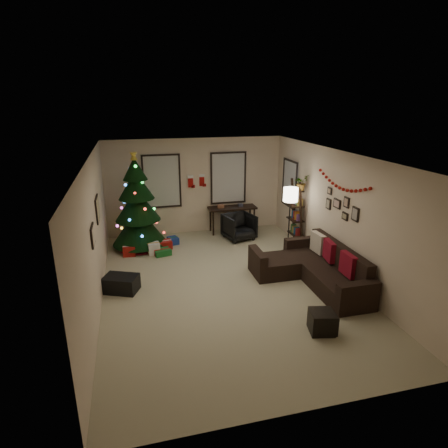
{
  "coord_description": "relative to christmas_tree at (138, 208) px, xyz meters",
  "views": [
    {
      "loc": [
        -1.78,
        -6.86,
        3.72
      ],
      "look_at": [
        0.1,
        0.6,
        1.15
      ],
      "focal_mm": 30.16,
      "sensor_mm": 36.0,
      "label": 1
    }
  ],
  "objects": [
    {
      "name": "christmas_tree",
      "position": [
        0.0,
        0.0,
        0.0
      ],
      "size": [
        1.38,
        1.38,
        2.57
      ],
      "rotation": [
        0.0,
        0.0,
        -0.38
      ],
      "color": "black",
      "rests_on": "floor"
    },
    {
      "name": "art_abstract",
      "position": [
        -0.81,
        -3.1,
        0.45
      ],
      "size": [
        0.04,
        0.45,
        0.35
      ],
      "color": "black",
      "rests_on": "wall_left"
    },
    {
      "name": "storage_bin",
      "position": [
        -0.47,
        -2.33,
        -0.9
      ],
      "size": [
        0.78,
        0.67,
        0.33
      ],
      "primitive_type": "cube",
      "rotation": [
        0.0,
        0.0,
        -0.41
      ],
      "color": "black",
      "rests_on": "floor"
    },
    {
      "name": "wall_front",
      "position": [
        1.67,
        -6.1,
        0.28
      ],
      "size": [
        5.0,
        0.0,
        5.0
      ],
      "primitive_type": "plane",
      "rotation": [
        -1.57,
        0.0,
        0.0
      ],
      "color": "beige",
      "rests_on": "floor"
    },
    {
      "name": "floor_lamp",
      "position": [
        3.62,
        -1.27,
        0.34
      ],
      "size": [
        0.35,
        0.35,
        1.68
      ],
      "rotation": [
        0.0,
        0.0,
        0.25
      ],
      "color": "black",
      "rests_on": "floor"
    },
    {
      "name": "ceiling",
      "position": [
        1.67,
        -2.6,
        1.63
      ],
      "size": [
        7.0,
        7.0,
        0.0
      ],
      "primitive_type": "plane",
      "rotation": [
        3.14,
        0.0,
        0.0
      ],
      "color": "white",
      "rests_on": "floor"
    },
    {
      "name": "art_map",
      "position": [
        -0.81,
        -1.75,
        0.53
      ],
      "size": [
        0.04,
        0.6,
        0.5
      ],
      "color": "black",
      "rests_on": "wall_left"
    },
    {
      "name": "garland",
      "position": [
        4.12,
        -2.66,
        1.0
      ],
      "size": [
        0.08,
        1.9,
        0.3
      ],
      "primitive_type": null,
      "color": "#A5140C",
      "rests_on": "wall_right"
    },
    {
      "name": "gallery",
      "position": [
        4.15,
        -2.68,
        0.51
      ],
      "size": [
        0.03,
        1.25,
        0.54
      ],
      "color": "black",
      "rests_on": "wall_right"
    },
    {
      "name": "ottoman_far",
      "position": [
        2.83,
        -4.61,
        -0.89
      ],
      "size": [
        0.41,
        0.41,
        0.35
      ],
      "primitive_type": "cube",
      "rotation": [
        0.0,
        0.0,
        -0.13
      ],
      "color": "black",
      "rests_on": "floor"
    },
    {
      "name": "potted_plant",
      "position": [
        3.97,
        -1.08,
        0.74
      ],
      "size": [
        0.57,
        0.55,
        0.49
      ],
      "primitive_type": "imported",
      "rotation": [
        0.0,
        0.0,
        0.53
      ],
      "color": "#4C4C4C",
      "rests_on": "bookshelf"
    },
    {
      "name": "sofa",
      "position": [
        3.53,
        -2.87,
        -0.79
      ],
      "size": [
        1.76,
        2.56,
        0.84
      ],
      "color": "black",
      "rests_on": "floor"
    },
    {
      "name": "ottoman_near",
      "position": [
        2.79,
        -4.6,
        -0.88
      ],
      "size": [
        0.46,
        0.46,
        0.37
      ],
      "primitive_type": "cube",
      "rotation": [
        0.0,
        0.0,
        -0.21
      ],
      "color": "black",
      "rests_on": "floor"
    },
    {
      "name": "desk_chair",
      "position": [
        2.7,
        -0.03,
        -0.71
      ],
      "size": [
        0.84,
        0.81,
        0.72
      ],
      "primitive_type": "imported",
      "rotation": [
        0.0,
        0.0,
        0.25
      ],
      "color": "black",
      "rests_on": "floor"
    },
    {
      "name": "pillow_red_b",
      "position": [
        3.88,
        -2.82,
        -0.43
      ],
      "size": [
        0.17,
        0.44,
        0.43
      ],
      "primitive_type": "cube",
      "rotation": [
        0.0,
        0.0,
        -0.13
      ],
      "color": "maroon",
      "rests_on": "sofa"
    },
    {
      "name": "pillow_red_a",
      "position": [
        3.88,
        -3.55,
        -0.43
      ],
      "size": [
        0.13,
        0.45,
        0.45
      ],
      "primitive_type": "cube",
      "rotation": [
        0.0,
        0.0,
        -0.01
      ],
      "color": "maroon",
      "rests_on": "sofa"
    },
    {
      "name": "pillow_cream",
      "position": [
        3.88,
        -2.31,
        -0.44
      ],
      "size": [
        0.16,
        0.45,
        0.45
      ],
      "primitive_type": "cube",
      "rotation": [
        0.0,
        0.0,
        0.08
      ],
      "color": "beige",
      "rests_on": "sofa"
    },
    {
      "name": "wall_right",
      "position": [
        4.17,
        -2.6,
        0.28
      ],
      "size": [
        0.0,
        7.0,
        7.0
      ],
      "primitive_type": "plane",
      "rotation": [
        1.57,
        0.0,
        -1.57
      ],
      "color": "beige",
      "rests_on": "floor"
    },
    {
      "name": "presents",
      "position": [
        0.26,
        -0.34,
        -0.95
      ],
      "size": [
        1.5,
        1.0,
        0.3
      ],
      "rotation": [
        0.0,
        0.0,
        -0.01
      ],
      "color": "maroon",
      "rests_on": "floor"
    },
    {
      "name": "wall_back",
      "position": [
        1.67,
        0.9,
        0.28
      ],
      "size": [
        5.0,
        0.0,
        5.0
      ],
      "primitive_type": "plane",
      "rotation": [
        1.57,
        0.0,
        0.0
      ],
      "color": "beige",
      "rests_on": "floor"
    },
    {
      "name": "window_back_right",
      "position": [
        2.62,
        0.87,
        0.48
      ],
      "size": [
        1.05,
        0.06,
        1.5
      ],
      "color": "#728CB2",
      "rests_on": "wall_back"
    },
    {
      "name": "bookshelf",
      "position": [
        3.97,
        -0.91,
        -0.2
      ],
      "size": [
        0.3,
        0.53,
        1.79
      ],
      "color": "black",
      "rests_on": "floor"
    },
    {
      "name": "desk",
      "position": [
        2.67,
        0.62,
        -0.41
      ],
      "size": [
        1.38,
        0.49,
        0.75
      ],
      "color": "black",
      "rests_on": "floor"
    },
    {
      "name": "stocking_left",
      "position": [
        1.52,
        0.85,
        0.45
      ],
      "size": [
        0.2,
        0.05,
        0.36
      ],
      "color": "#990F0C",
      "rests_on": "wall_back"
    },
    {
      "name": "wall_left",
      "position": [
        -0.83,
        -2.6,
        0.28
      ],
      "size": [
        0.0,
        7.0,
        7.0
      ],
      "primitive_type": "plane",
      "rotation": [
        1.57,
        0.0,
        1.57
      ],
      "color": "beige",
      "rests_on": "floor"
    },
    {
      "name": "window_back_left",
      "position": [
        0.72,
        0.87,
        0.48
      ],
      "size": [
        1.05,
        0.06,
        1.5
      ],
      "color": "#728CB2",
      "rests_on": "wall_back"
    },
    {
      "name": "floor",
      "position": [
        1.67,
        -2.6,
        -1.07
      ],
      "size": [
        7.0,
        7.0,
        0.0
      ],
      "primitive_type": "plane",
      "color": "tan",
      "rests_on": "ground"
    },
    {
      "name": "window_right_wall",
      "position": [
        4.14,
        -0.05,
        0.43
      ],
      "size": [
        0.06,
        0.9,
        1.3
      ],
      "color": "#728CB2",
      "rests_on": "wall_right"
    },
    {
      "name": "stocking_right",
      "position": [
        1.85,
        0.9,
        0.46
      ],
      "size": [
        0.2,
        0.05,
        0.36
      ],
      "color": "#990F0C",
      "rests_on": "wall_back"
    }
  ]
}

